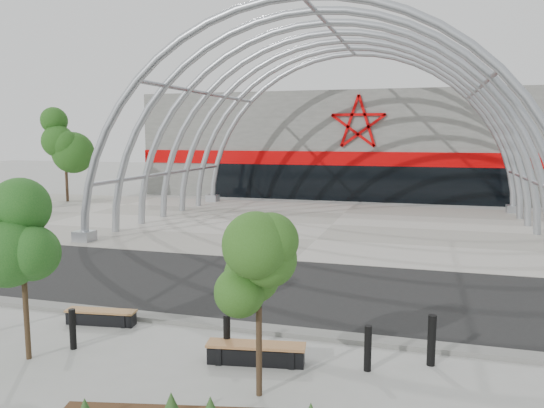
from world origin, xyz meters
TOP-DOWN VIEW (x-y plane):
  - ground at (0.00, 0.00)m, footprint 140.00×140.00m
  - road at (0.00, 3.50)m, footprint 140.00×7.00m
  - forecourt at (0.00, 15.50)m, footprint 60.00×17.00m
  - kerb at (0.00, -0.25)m, footprint 60.00×0.50m
  - arena_building at (0.00, 33.45)m, footprint 34.00×15.24m
  - vault_canopy at (0.00, 15.50)m, footprint 20.80×15.80m
  - street_tree_0 at (-3.40, -3.19)m, footprint 1.58×1.58m
  - street_tree_1 at (1.89, -3.35)m, footprint 1.41×1.41m
  - bench_0 at (-3.12, -0.93)m, footprint 1.85×0.63m
  - bench_1 at (1.41, -2.05)m, footprint 2.14×0.78m
  - bollard_1 at (-2.81, -2.47)m, footprint 0.15×0.15m
  - bollard_2 at (0.71, -1.94)m, footprint 0.15×0.15m
  - bollard_3 at (3.71, -1.74)m, footprint 0.15×0.15m
  - bollard_4 at (4.97, -1.10)m, footprint 0.17×0.17m
  - bg_tree_0 at (-20.00, 20.00)m, footprint 3.00×3.00m

SIDE VIEW (x-z plane):
  - ground at x=0.00m, z-range 0.00..0.00m
  - road at x=0.00m, z-range 0.00..0.02m
  - vault_canopy at x=0.00m, z-range -10.16..10.20m
  - forecourt at x=0.00m, z-range 0.00..0.04m
  - kerb at x=0.00m, z-range 0.00..0.12m
  - bench_0 at x=-3.12m, z-range -0.01..0.38m
  - bench_1 at x=1.41m, z-range -0.01..0.43m
  - bollard_1 at x=-2.81m, z-range 0.00..0.93m
  - bollard_2 at x=0.71m, z-range 0.00..0.96m
  - bollard_3 at x=3.71m, z-range 0.00..0.96m
  - bollard_4 at x=4.97m, z-range 0.00..1.09m
  - street_tree_1 at x=1.89m, z-range 0.73..4.06m
  - street_tree_0 at x=-3.40m, z-range 0.79..4.39m
  - arena_building at x=0.00m, z-range -0.01..7.99m
  - bg_tree_0 at x=-20.00m, z-range 1.41..7.86m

